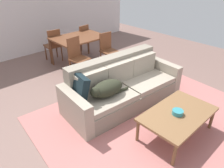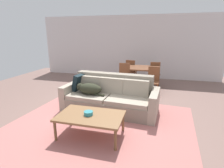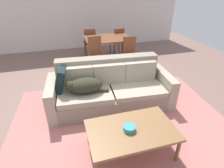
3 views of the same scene
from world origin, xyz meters
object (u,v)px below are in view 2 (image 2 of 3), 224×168
(coffee_table, at_px, (91,117))
(dining_table, at_px, (140,69))
(dining_chair_near_right, at_px, (153,80))
(dining_chair_far_right, at_px, (154,72))
(bowl_on_coffee_table, at_px, (88,113))
(dining_chair_near_left, at_px, (124,76))
(dining_chair_far_left, at_px, (131,70))
(throw_pillow_by_left_arm, at_px, (79,82))
(dog_on_left_cushion, at_px, (89,89))
(couch, at_px, (111,97))

(coffee_table, height_order, dining_table, dining_table)
(dining_chair_near_right, height_order, dining_chair_far_right, dining_chair_far_right)
(bowl_on_coffee_table, height_order, dining_chair_far_right, dining_chair_far_right)
(coffee_table, height_order, dining_chair_near_right, dining_chair_near_right)
(dining_table, height_order, dining_chair_near_left, dining_chair_near_left)
(dining_chair_near_left, bearing_deg, dining_table, 44.07)
(bowl_on_coffee_table, relative_size, dining_chair_near_right, 0.19)
(coffee_table, bearing_deg, dining_chair_far_right, 75.13)
(dining_chair_near_right, xyz_separation_m, dining_chair_far_left, (-0.91, 1.26, 0.02))
(throw_pillow_by_left_arm, relative_size, dining_chair_far_right, 0.50)
(dog_on_left_cushion, xyz_separation_m, dining_chair_near_right, (1.52, 1.65, -0.08))
(bowl_on_coffee_table, bearing_deg, dining_chair_far_right, 74.65)
(dining_chair_near_right, bearing_deg, coffee_table, -104.16)
(throw_pillow_by_left_arm, distance_m, dining_table, 2.48)
(bowl_on_coffee_table, xyz_separation_m, dining_chair_near_right, (1.08, 2.79, 0.02))
(dog_on_left_cushion, relative_size, coffee_table, 0.62)
(couch, bearing_deg, dog_on_left_cushion, -160.36)
(couch, xyz_separation_m, dog_on_left_cushion, (-0.52, -0.14, 0.23))
(bowl_on_coffee_table, distance_m, dining_chair_near_right, 2.99)
(dining_chair_near_left, bearing_deg, dining_chair_far_right, 43.03)
(coffee_table, xyz_separation_m, bowl_on_coffee_table, (-0.04, -0.01, 0.08))
(dining_chair_far_left, bearing_deg, bowl_on_coffee_table, 92.25)
(couch, distance_m, bowl_on_coffee_table, 1.29)
(dog_on_left_cushion, relative_size, dining_chair_near_right, 0.85)
(throw_pillow_by_left_arm, height_order, bowl_on_coffee_table, throw_pillow_by_left_arm)
(dining_chair_far_right, bearing_deg, couch, 61.05)
(dining_chair_near_left, bearing_deg, couch, -98.26)
(dining_chair_near_right, bearing_deg, dining_chair_far_left, 132.12)
(dog_on_left_cushion, relative_size, dining_chair_far_right, 0.84)
(bowl_on_coffee_table, xyz_separation_m, dining_table, (0.61, 3.43, 0.23))
(couch, relative_size, dining_chair_far_right, 2.70)
(dog_on_left_cushion, xyz_separation_m, dining_chair_far_right, (1.53, 2.83, -0.08))
(coffee_table, distance_m, dining_chair_far_right, 4.11)
(throw_pillow_by_left_arm, xyz_separation_m, coffee_table, (0.87, -1.40, -0.24))
(couch, relative_size, bowl_on_coffee_table, 14.34)
(dining_table, bearing_deg, couch, -103.77)
(couch, height_order, dining_table, couch)
(dining_chair_near_left, bearing_deg, coffee_table, -98.38)
(couch, distance_m, coffee_table, 1.28)
(dining_table, xyz_separation_m, dining_chair_far_right, (0.48, 0.55, -0.20))
(coffee_table, distance_m, dining_chair_near_left, 2.84)
(throw_pillow_by_left_arm, xyz_separation_m, bowl_on_coffee_table, (0.83, -1.40, -0.17))
(throw_pillow_by_left_arm, bearing_deg, dining_chair_far_right, 53.24)
(coffee_table, distance_m, dining_table, 3.48)
(coffee_table, bearing_deg, dog_on_left_cushion, 112.90)
(coffee_table, relative_size, dining_chair_near_right, 1.36)
(dog_on_left_cushion, height_order, dining_table, dining_table)
(dog_on_left_cushion, height_order, dining_chair_near_left, dining_chair_near_left)
(dining_table, distance_m, dining_chair_near_right, 0.82)
(throw_pillow_by_left_arm, relative_size, dining_chair_far_left, 0.49)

